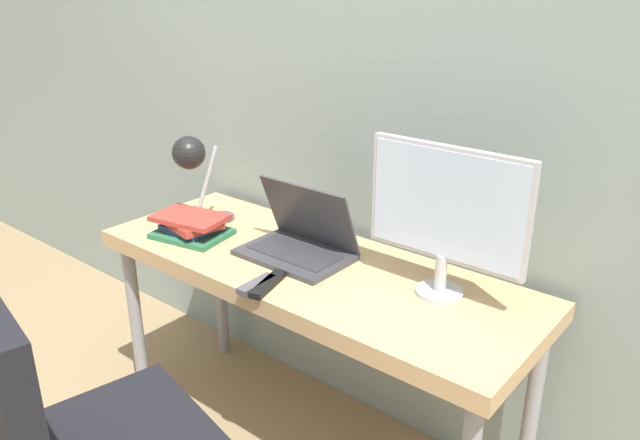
% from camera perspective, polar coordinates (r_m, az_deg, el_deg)
% --- Properties ---
extents(wall_back, '(8.00, 0.05, 2.60)m').
position_cam_1_polar(wall_back, '(2.20, 4.98, 11.92)').
color(wall_back, gray).
rests_on(wall_back, ground_plane).
extents(desk, '(1.57, 0.57, 0.76)m').
position_cam_1_polar(desk, '(2.13, -0.95, -5.70)').
color(desk, tan).
rests_on(desk, ground_plane).
extents(laptop, '(0.37, 0.25, 0.25)m').
position_cam_1_polar(laptop, '(2.13, -1.89, -1.94)').
color(laptop, '#38383D').
rests_on(laptop, desk).
extents(monitor, '(0.50, 0.14, 0.46)m').
position_cam_1_polar(monitor, '(1.83, 11.46, 0.83)').
color(monitor, '#B7B7BC').
rests_on(monitor, desk).
extents(desk_lamp, '(0.12, 0.25, 0.36)m').
position_cam_1_polar(desk_lamp, '(2.33, -11.57, 5.36)').
color(desk_lamp, '#4C4C51').
rests_on(desk_lamp, desk).
extents(book_stack, '(0.29, 0.24, 0.08)m').
position_cam_1_polar(book_stack, '(2.34, -11.69, -0.49)').
color(book_stack, '#286B47').
rests_on(book_stack, desk).
extents(tv_remote, '(0.09, 0.18, 0.02)m').
position_cam_1_polar(tv_remote, '(1.94, -4.78, -5.87)').
color(tv_remote, black).
rests_on(tv_remote, desk).
extents(media_remote, '(0.04, 0.14, 0.02)m').
position_cam_1_polar(media_remote, '(1.94, -5.83, -5.89)').
color(media_remote, '#4C4C51').
rests_on(media_remote, desk).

